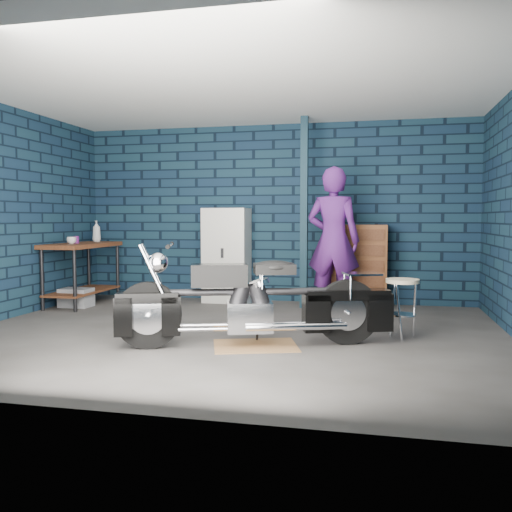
{
  "coord_description": "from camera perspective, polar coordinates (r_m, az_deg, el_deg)",
  "views": [
    {
      "loc": [
        1.59,
        -5.69,
        1.28
      ],
      "look_at": [
        0.23,
        0.3,
        0.85
      ],
      "focal_mm": 38.0,
      "sensor_mm": 36.0,
      "label": 1
    }
  ],
  "objects": [
    {
      "name": "mug_purple",
      "position": [
        8.34,
        -18.4,
        1.64
      ],
      "size": [
        0.1,
        0.1,
        0.11
      ],
      "primitive_type": "cylinder",
      "rotation": [
        0.0,
        0.0,
        0.32
      ],
      "color": "#621A6B",
      "rests_on": "workbench"
    },
    {
      "name": "tool_chest",
      "position": [
        7.95,
        10.42,
        -1.01
      ],
      "size": [
        0.89,
        0.49,
        1.18
      ],
      "primitive_type": "cube",
      "color": "brown",
      "rests_on": "ground"
    },
    {
      "name": "room_walls",
      "position": [
        6.47,
        -1.48,
        9.56
      ],
      "size": [
        6.02,
        5.01,
        2.71
      ],
      "color": "#102338",
      "rests_on": "ground"
    },
    {
      "name": "shop_stool",
      "position": [
        5.98,
        15.12,
        -5.37
      ],
      "size": [
        0.43,
        0.43,
        0.63
      ],
      "primitive_type": null,
      "rotation": [
        0.0,
        0.0,
        0.26
      ],
      "color": "beige",
      "rests_on": "ground"
    },
    {
      "name": "cup_a",
      "position": [
        8.17,
        -18.86,
        1.57
      ],
      "size": [
        0.15,
        0.15,
        0.1
      ],
      "primitive_type": "imported",
      "rotation": [
        0.0,
        0.0,
        -0.17
      ],
      "color": "beige",
      "rests_on": "workbench"
    },
    {
      "name": "storage_bin",
      "position": [
        8.25,
        -18.4,
        -4.17
      ],
      "size": [
        0.43,
        0.31,
        0.27
      ],
      "primitive_type": "cube",
      "color": "gray",
      "rests_on": "ground"
    },
    {
      "name": "locker",
      "position": [
        8.25,
        -3.12,
        0.08
      ],
      "size": [
        0.67,
        0.48,
        1.43
      ],
      "primitive_type": "cube",
      "color": "silver",
      "rests_on": "ground"
    },
    {
      "name": "bottle",
      "position": [
        8.89,
        -16.44,
        2.54
      ],
      "size": [
        0.15,
        0.15,
        0.33
      ],
      "primitive_type": "imported",
      "rotation": [
        0.0,
        0.0,
        0.18
      ],
      "color": "gray",
      "rests_on": "workbench"
    },
    {
      "name": "ground",
      "position": [
        6.04,
        -2.76,
        -8.2
      ],
      "size": [
        6.0,
        6.0,
        0.0
      ],
      "primitive_type": "plane",
      "color": "#4B4846",
      "rests_on": "ground"
    },
    {
      "name": "support_post",
      "position": [
        7.71,
        5.08,
        4.53
      ],
      "size": [
        0.1,
        0.1,
        2.7
      ],
      "primitive_type": "cube",
      "color": "#102632",
      "rests_on": "ground"
    },
    {
      "name": "drip_mat",
      "position": [
        5.49,
        -0.07,
        -9.41
      ],
      "size": [
        0.98,
        0.84,
        0.01
      ],
      "primitive_type": "cube",
      "rotation": [
        0.0,
        0.0,
        0.32
      ],
      "color": "olive",
      "rests_on": "ground"
    },
    {
      "name": "person",
      "position": [
        7.37,
        8.13,
        1.65
      ],
      "size": [
        0.79,
        0.58,
        1.96
      ],
      "primitive_type": "imported",
      "rotation": [
        0.0,
        0.0,
        2.97
      ],
      "color": "#501C6C",
      "rests_on": "ground"
    },
    {
      "name": "motorcycle",
      "position": [
        5.39,
        -0.07,
        -4.1
      ],
      "size": [
        2.43,
        1.34,
        1.03
      ],
      "primitive_type": null,
      "rotation": [
        0.0,
        0.0,
        0.32
      ],
      "color": "black",
      "rests_on": "ground"
    },
    {
      "name": "workbench",
      "position": [
        8.4,
        -17.81,
        -1.8
      ],
      "size": [
        0.6,
        1.4,
        0.91
      ],
      "primitive_type": "cube",
      "color": "brown",
      "rests_on": "ground"
    }
  ]
}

